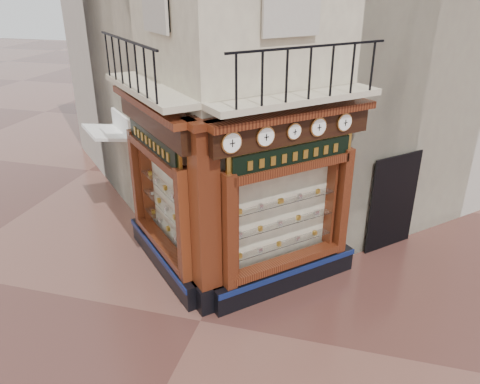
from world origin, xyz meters
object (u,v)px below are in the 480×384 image
(clock_a, at_px, (232,143))
(clock_b, at_px, (265,137))
(clock_d, at_px, (318,127))
(signboard_left, at_px, (153,142))
(signboard_right, at_px, (293,155))
(corner_pilaster, at_px, (206,223))
(awning, at_px, (116,214))
(clock_c, at_px, (294,131))
(clock_e, at_px, (344,122))

(clock_a, xyz_separation_m, clock_b, (0.49, 0.49, 0.00))
(clock_d, distance_m, signboard_left, 3.39)
(clock_b, height_order, signboard_right, clock_b)
(clock_a, bearing_deg, clock_d, 0.00)
(corner_pilaster, xyz_separation_m, awning, (-3.91, 3.21, -1.95))
(corner_pilaster, relative_size, clock_d, 10.60)
(clock_a, distance_m, clock_c, 1.32)
(clock_d, relative_size, clock_e, 1.02)
(awning, relative_size, signboard_left, 0.74)
(clock_b, xyz_separation_m, clock_e, (1.30, 1.30, 0.00))
(signboard_left, bearing_deg, clock_a, -163.10)
(corner_pilaster, distance_m, clock_a, 1.76)
(clock_c, height_order, signboard_right, clock_c)
(clock_c, xyz_separation_m, clock_d, (0.40, 0.40, -0.00))
(awning, bearing_deg, clock_c, -158.40)
(awning, bearing_deg, signboard_right, -157.19)
(clock_a, xyz_separation_m, clock_e, (1.79, 1.79, 0.00))
(clock_a, height_order, clock_e, clock_a)
(signboard_left, bearing_deg, clock_d, -130.57)
(corner_pilaster, relative_size, clock_a, 9.92)
(signboard_left, height_order, signboard_right, signboard_right)
(clock_b, bearing_deg, signboard_left, 121.87)
(clock_d, height_order, signboard_right, clock_d)
(clock_c, xyz_separation_m, awning, (-5.39, 2.33, -3.62))
(corner_pilaster, relative_size, awning, 2.62)
(corner_pilaster, height_order, clock_d, corner_pilaster)
(clock_e, distance_m, awning, 7.37)
(signboard_right, bearing_deg, clock_a, -175.50)
(clock_b, bearing_deg, clock_e, 0.00)
(clock_e, bearing_deg, corner_pilaster, 171.55)
(corner_pilaster, height_order, signboard_right, corner_pilaster)
(clock_a, distance_m, clock_e, 2.53)
(clock_b, distance_m, signboard_left, 2.62)
(awning, xyz_separation_m, signboard_left, (2.45, -2.19, 3.10))
(clock_a, relative_size, clock_b, 1.05)
(awning, relative_size, signboard_right, 0.73)
(clock_c, relative_size, clock_d, 0.85)
(corner_pilaster, xyz_separation_m, clock_c, (1.48, 0.87, 1.67))
(clock_c, height_order, clock_d, clock_d)
(clock_b, height_order, clock_c, clock_b)
(clock_e, relative_size, signboard_right, 0.18)
(corner_pilaster, distance_m, clock_e, 3.35)
(clock_b, distance_m, clock_c, 0.62)
(clock_b, xyz_separation_m, signboard_right, (0.43, 0.58, -0.52))
(corner_pilaster, xyz_separation_m, clock_b, (1.04, 0.43, 1.67))
(clock_b, distance_m, clock_d, 1.19)
(clock_d, relative_size, awning, 0.25)
(clock_a, relative_size, clock_d, 1.07)
(clock_a, distance_m, signboard_right, 1.50)
(corner_pilaster, height_order, clock_b, corner_pilaster)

